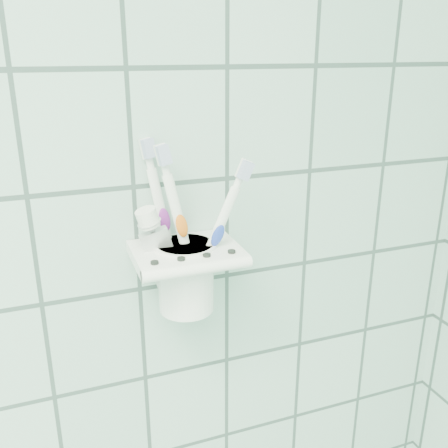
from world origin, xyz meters
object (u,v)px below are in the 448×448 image
(toothbrush_blue, at_px, (178,221))
(cup, at_px, (186,274))
(holder_bracket, at_px, (186,254))
(toothbrush_orange, at_px, (184,232))
(toothpaste_tube, at_px, (175,245))
(toothbrush_pink, at_px, (198,224))

(toothbrush_blue, bearing_deg, cup, -91.64)
(holder_bracket, xyz_separation_m, cup, (0.00, 0.00, -0.03))
(toothbrush_orange, bearing_deg, holder_bracket, 60.91)
(holder_bracket, height_order, cup, same)
(holder_bracket, height_order, toothpaste_tube, toothpaste_tube)
(cup, height_order, toothbrush_pink, toothbrush_pink)
(holder_bracket, bearing_deg, cup, 81.93)
(toothbrush_orange, bearing_deg, cup, 67.97)
(holder_bracket, height_order, toothbrush_orange, toothbrush_orange)
(toothbrush_blue, height_order, toothbrush_orange, toothbrush_blue)
(toothbrush_blue, bearing_deg, holder_bracket, -95.89)
(holder_bracket, xyz_separation_m, toothbrush_orange, (-0.00, -0.01, 0.03))
(cup, distance_m, toothbrush_orange, 0.06)
(toothbrush_orange, distance_m, toothpaste_tube, 0.03)
(toothbrush_pink, relative_size, toothpaste_tube, 1.45)
(toothbrush_blue, distance_m, toothpaste_tube, 0.03)
(toothbrush_pink, relative_size, toothbrush_orange, 1.06)
(toothbrush_orange, bearing_deg, toothpaste_tube, 110.13)
(cup, xyz_separation_m, toothpaste_tube, (-0.01, 0.01, 0.04))
(toothpaste_tube, bearing_deg, holder_bracket, -44.72)
(cup, height_order, toothbrush_orange, toothbrush_orange)
(cup, bearing_deg, toothbrush_blue, 103.75)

